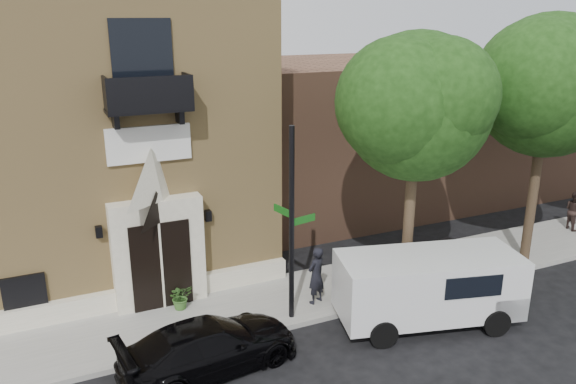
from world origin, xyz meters
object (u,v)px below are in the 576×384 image
at_px(fire_hydrant, 441,271).
at_px(pedestrian_far, 574,210).
at_px(black_sedan, 210,346).
at_px(pedestrian_near, 316,275).
at_px(street_sign, 292,225).
at_px(dumpster, 442,264).
at_px(cargo_van, 435,285).

relative_size(fire_hydrant, pedestrian_far, 0.55).
bearing_deg(black_sedan, pedestrian_near, -73.93).
distance_m(street_sign, pedestrian_far, 13.18).
bearing_deg(pedestrian_far, fire_hydrant, 113.57).
bearing_deg(dumpster, pedestrian_far, -3.61).
bearing_deg(street_sign, pedestrian_far, -5.58).
bearing_deg(cargo_van, black_sedan, -169.91).
height_order(cargo_van, dumpster, cargo_van).
bearing_deg(pedestrian_near, black_sedan, 1.11).
bearing_deg(dumpster, street_sign, 165.45).
relative_size(cargo_van, fire_hydrant, 6.24).
bearing_deg(fire_hydrant, street_sign, 178.95).
height_order(street_sign, pedestrian_far, street_sign).
relative_size(black_sedan, street_sign, 0.81).
bearing_deg(pedestrian_far, pedestrian_near, 107.21).
bearing_deg(fire_hydrant, pedestrian_near, 172.92).
height_order(cargo_van, street_sign, street_sign).
distance_m(black_sedan, dumpster, 8.13).
bearing_deg(pedestrian_far, street_sign, 108.68).
distance_m(black_sedan, pedestrian_near, 4.12).
bearing_deg(street_sign, black_sedan, -167.77).
xyz_separation_m(cargo_van, pedestrian_far, (9.39, 3.20, -0.21)).
xyz_separation_m(black_sedan, dumpster, (8.04, 1.25, 0.09)).
xyz_separation_m(dumpster, pedestrian_near, (-4.29, 0.42, 0.29)).
bearing_deg(street_sign, cargo_van, -37.81).
bearing_deg(black_sedan, dumpster, -89.15).
xyz_separation_m(black_sedan, fire_hydrant, (7.91, 1.16, -0.07)).
relative_size(street_sign, fire_hydrant, 6.40).
distance_m(dumpster, pedestrian_near, 4.32).
bearing_deg(street_sign, dumpster, -12.11).
xyz_separation_m(street_sign, pedestrian_near, (0.98, 0.42, -1.87)).
bearing_deg(fire_hydrant, pedestrian_far, 11.41).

